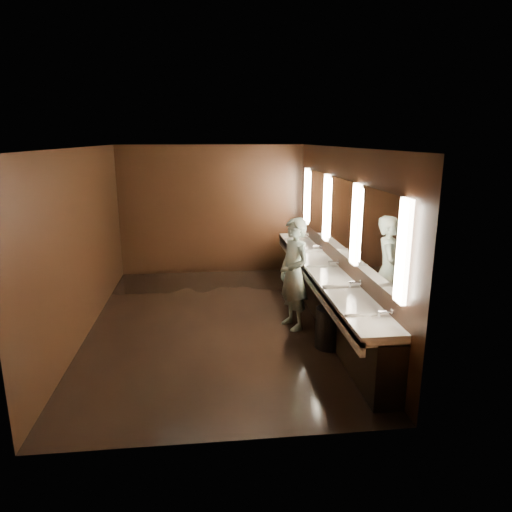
% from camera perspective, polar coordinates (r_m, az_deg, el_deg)
% --- Properties ---
extents(floor, '(6.00, 6.00, 0.00)m').
position_cam_1_polar(floor, '(7.55, -4.88, -8.41)').
color(floor, black).
rests_on(floor, ground).
extents(ceiling, '(4.00, 6.00, 0.02)m').
position_cam_1_polar(ceiling, '(6.95, -5.39, 13.36)').
color(ceiling, '#2D2D2B').
rests_on(ceiling, wall_back).
extents(wall_back, '(4.00, 0.02, 2.80)m').
position_cam_1_polar(wall_back, '(10.07, -5.52, 5.71)').
color(wall_back, black).
rests_on(wall_back, floor).
extents(wall_front, '(4.00, 0.02, 2.80)m').
position_cam_1_polar(wall_front, '(4.24, -4.19, -6.76)').
color(wall_front, black).
rests_on(wall_front, floor).
extents(wall_left, '(0.02, 6.00, 2.80)m').
position_cam_1_polar(wall_left, '(7.36, -20.89, 1.53)').
color(wall_left, black).
rests_on(wall_left, floor).
extents(wall_right, '(0.02, 6.00, 2.80)m').
position_cam_1_polar(wall_right, '(7.43, 10.50, 2.36)').
color(wall_right, black).
rests_on(wall_right, floor).
extents(sink_counter, '(0.55, 5.40, 1.01)m').
position_cam_1_polar(sink_counter, '(7.61, 8.69, -4.33)').
color(sink_counter, black).
rests_on(sink_counter, floor).
extents(mirror_band, '(0.06, 5.03, 1.15)m').
position_cam_1_polar(mirror_band, '(7.36, 10.48, 5.03)').
color(mirror_band, '#FFEAC7').
rests_on(mirror_band, wall_right).
extents(person, '(0.62, 0.75, 1.77)m').
position_cam_1_polar(person, '(7.13, 4.76, -2.25)').
color(person, '#93D0DB').
rests_on(person, floor).
extents(trash_bin, '(0.40, 0.40, 0.59)m').
position_cam_1_polar(trash_bin, '(6.70, 9.07, -8.87)').
color(trash_bin, black).
rests_on(trash_bin, floor).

